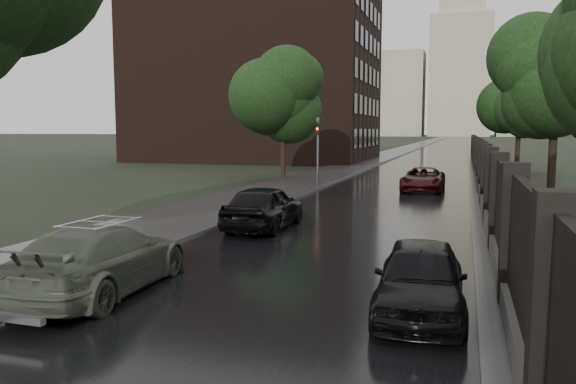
{
  "coord_description": "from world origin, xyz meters",
  "views": [
    {
      "loc": [
        3.71,
        -5.98,
        3.28
      ],
      "look_at": [
        -1.15,
        9.39,
        1.5
      ],
      "focal_mm": 35.0,
      "sensor_mm": 36.0,
      "label": 1
    }
  ],
  "objects_px": {
    "traffic_light": "(318,146)",
    "hatchback_left": "(264,207)",
    "tree_right_c": "(519,108)",
    "car_right_far": "(423,179)",
    "tree_left_far": "(283,101)",
    "tree_right_b": "(556,93)",
    "car_right_near": "(420,278)",
    "volga_sedan": "(101,259)"
  },
  "relations": [
    {
      "from": "traffic_light",
      "to": "car_right_far",
      "type": "xyz_separation_m",
      "value": [
        5.9,
        -0.15,
        -1.75
      ]
    },
    {
      "from": "tree_right_c",
      "to": "car_right_near",
      "type": "bearing_deg",
      "value": -97.11
    },
    {
      "from": "tree_right_c",
      "to": "car_right_near",
      "type": "height_order",
      "value": "tree_right_c"
    },
    {
      "from": "traffic_light",
      "to": "volga_sedan",
      "type": "bearing_deg",
      "value": -87.2
    },
    {
      "from": "traffic_light",
      "to": "car_right_far",
      "type": "relative_size",
      "value": 0.86
    },
    {
      "from": "traffic_light",
      "to": "tree_left_far",
      "type": "bearing_deg",
      "value": 126.47
    },
    {
      "from": "hatchback_left",
      "to": "car_right_far",
      "type": "distance_m",
      "value": 14.12
    },
    {
      "from": "tree_left_far",
      "to": "volga_sedan",
      "type": "relative_size",
      "value": 1.53
    },
    {
      "from": "tree_right_b",
      "to": "car_right_near",
      "type": "distance_m",
      "value": 18.98
    },
    {
      "from": "tree_left_far",
      "to": "tree_right_c",
      "type": "bearing_deg",
      "value": 32.83
    },
    {
      "from": "tree_right_b",
      "to": "traffic_light",
      "type": "xyz_separation_m",
      "value": [
        -11.8,
        2.99,
        -2.55
      ]
    },
    {
      "from": "tree_left_far",
      "to": "tree_right_b",
      "type": "xyz_separation_m",
      "value": [
        15.5,
        -8.0,
        -0.29
      ]
    },
    {
      "from": "volga_sedan",
      "to": "hatchback_left",
      "type": "bearing_deg",
      "value": -99.13
    },
    {
      "from": "tree_right_c",
      "to": "car_right_far",
      "type": "xyz_separation_m",
      "value": [
        -5.9,
        -15.15,
        -4.3
      ]
    },
    {
      "from": "tree_left_far",
      "to": "traffic_light",
      "type": "distance_m",
      "value": 6.84
    },
    {
      "from": "tree_right_b",
      "to": "tree_right_c",
      "type": "height_order",
      "value": "same"
    },
    {
      "from": "tree_right_c",
      "to": "hatchback_left",
      "type": "height_order",
      "value": "tree_right_c"
    },
    {
      "from": "tree_right_b",
      "to": "car_right_near",
      "type": "xyz_separation_m",
      "value": [
        -4.48,
        -17.94,
        -4.3
      ]
    },
    {
      "from": "car_right_far",
      "to": "tree_right_c",
      "type": "bearing_deg",
      "value": 69.34
    },
    {
      "from": "tree_right_c",
      "to": "car_right_far",
      "type": "bearing_deg",
      "value": -111.27
    },
    {
      "from": "tree_right_c",
      "to": "volga_sedan",
      "type": "xyz_separation_m",
      "value": [
        -10.75,
        -36.53,
        -4.25
      ]
    },
    {
      "from": "car_right_near",
      "to": "car_right_far",
      "type": "distance_m",
      "value": 20.83
    },
    {
      "from": "tree_left_far",
      "to": "tree_right_b",
      "type": "relative_size",
      "value": 1.05
    },
    {
      "from": "tree_right_b",
      "to": "car_right_near",
      "type": "bearing_deg",
      "value": -104.03
    },
    {
      "from": "volga_sedan",
      "to": "hatchback_left",
      "type": "height_order",
      "value": "hatchback_left"
    },
    {
      "from": "hatchback_left",
      "to": "car_right_near",
      "type": "distance_m",
      "value": 9.22
    },
    {
      "from": "volga_sedan",
      "to": "hatchback_left",
      "type": "distance_m",
      "value": 7.92
    },
    {
      "from": "tree_left_far",
      "to": "tree_right_b",
      "type": "bearing_deg",
      "value": -27.3
    },
    {
      "from": "car_right_near",
      "to": "tree_right_c",
      "type": "bearing_deg",
      "value": 80.25
    },
    {
      "from": "tree_right_c",
      "to": "hatchback_left",
      "type": "distance_m",
      "value": 30.66
    },
    {
      "from": "volga_sedan",
      "to": "hatchback_left",
      "type": "xyz_separation_m",
      "value": [
        0.64,
        7.9,
        0.05
      ]
    },
    {
      "from": "traffic_light",
      "to": "car_right_near",
      "type": "relative_size",
      "value": 1.04
    },
    {
      "from": "hatchback_left",
      "to": "tree_right_c",
      "type": "bearing_deg",
      "value": -110.0
    },
    {
      "from": "tree_left_far",
      "to": "volga_sedan",
      "type": "height_order",
      "value": "tree_left_far"
    },
    {
      "from": "traffic_light",
      "to": "hatchback_left",
      "type": "distance_m",
      "value": 13.83
    },
    {
      "from": "tree_right_b",
      "to": "hatchback_left",
      "type": "xyz_separation_m",
      "value": [
        -10.11,
        -10.63,
        -4.2
      ]
    },
    {
      "from": "tree_right_c",
      "to": "traffic_light",
      "type": "bearing_deg",
      "value": -128.18
    },
    {
      "from": "tree_right_c",
      "to": "car_right_far",
      "type": "height_order",
      "value": "tree_right_c"
    },
    {
      "from": "tree_left_far",
      "to": "hatchback_left",
      "type": "bearing_deg",
      "value": -73.86
    },
    {
      "from": "volga_sedan",
      "to": "car_right_far",
      "type": "distance_m",
      "value": 21.92
    },
    {
      "from": "tree_right_c",
      "to": "traffic_light",
      "type": "relative_size",
      "value": 1.75
    },
    {
      "from": "hatchback_left",
      "to": "car_right_far",
      "type": "bearing_deg",
      "value": -107.9
    }
  ]
}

